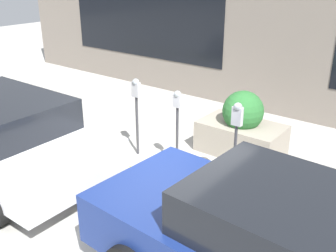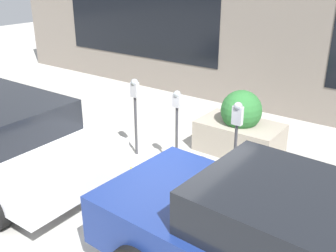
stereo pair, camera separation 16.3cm
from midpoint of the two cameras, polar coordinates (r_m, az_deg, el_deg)
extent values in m
plane|color=#ADAAA3|center=(7.10, -0.13, -7.94)|extent=(40.00, 40.00, 0.00)
cube|color=gold|center=(7.04, -0.53, -8.06)|extent=(19.00, 0.16, 0.04)
cube|color=slate|center=(10.19, 15.89, 11.91)|extent=(19.00, 0.15, 3.77)
cube|color=black|center=(12.34, -3.36, 15.25)|extent=(5.70, 0.02, 2.26)
cylinder|color=#38383D|center=(6.74, 10.29, -4.47)|extent=(0.05, 0.05, 1.17)
cube|color=#B7B7BC|center=(6.45, 10.74, 1.41)|extent=(0.17, 0.09, 0.31)
sphere|color=gray|center=(6.39, 10.84, 2.72)|extent=(0.15, 0.15, 0.15)
cylinder|color=#38383D|center=(7.21, 1.98, -1.91)|extent=(0.05, 0.05, 1.24)
cube|color=#B7B7BC|center=(6.94, 2.06, 3.67)|extent=(0.16, 0.09, 0.24)
sphere|color=gray|center=(6.91, 2.07, 4.60)|extent=(0.14, 0.14, 0.14)
cylinder|color=#38383D|center=(7.84, -3.90, 0.01)|extent=(0.05, 0.05, 1.22)
cube|color=#B7B7BC|center=(7.59, -4.04, 5.31)|extent=(0.16, 0.09, 0.29)
sphere|color=gray|center=(7.55, -4.07, 6.36)|extent=(0.14, 0.14, 0.14)
cube|color=gray|center=(8.15, 11.11, -1.74)|extent=(1.66, 1.00, 0.63)
sphere|color=#28662D|center=(7.93, 11.41, 2.11)|extent=(0.82, 0.82, 0.82)
cube|color=black|center=(4.16, 20.71, -13.01)|extent=(2.42, 1.66, 0.50)
cylinder|color=black|center=(5.80, 6.90, -11.57)|extent=(0.72, 0.21, 0.72)
cylinder|color=black|center=(9.47, -22.47, 0.33)|extent=(0.62, 0.24, 0.62)
cylinder|color=black|center=(7.25, -10.58, -4.92)|extent=(0.62, 0.24, 0.62)
camera|label=1|loc=(0.08, 90.69, -0.28)|focal=42.00mm
camera|label=2|loc=(0.08, -89.31, 0.28)|focal=42.00mm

